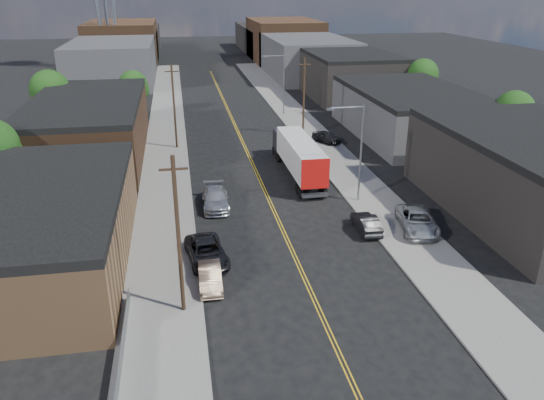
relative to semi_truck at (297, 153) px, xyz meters
name	(u,v)px	position (x,y,z in m)	size (l,w,h in m)	color
ground	(231,117)	(-4.12, 26.58, -2.28)	(260.00, 260.00, 0.00)	black
centerline	(244,145)	(-4.12, 11.58, -2.28)	(0.32, 120.00, 0.01)	gold
sidewalk_left	(166,148)	(-13.62, 11.58, -2.21)	(5.00, 140.00, 0.15)	slate
sidewalk_right	(318,141)	(5.38, 11.58, -2.21)	(5.00, 140.00, 0.15)	slate
warehouse_tan	(38,227)	(-22.12, -15.42, 0.52)	(12.00, 22.00, 5.60)	brown
warehouse_brown	(89,128)	(-22.12, 10.58, 1.02)	(12.00, 26.00, 6.60)	#492F1D
industrial_right_a	(536,174)	(17.87, -13.42, 1.27)	(14.00, 22.00, 7.10)	black
industrial_right_b	(410,112)	(17.88, 12.58, 0.77)	(14.00, 24.00, 6.10)	#363638
industrial_right_c	(349,75)	(17.88, 38.58, 1.52)	(14.00, 22.00, 7.60)	black
skyline_left_a	(113,61)	(-24.12, 61.58, 1.72)	(16.00, 30.00, 8.00)	#363638
skyline_right_a	(307,57)	(15.88, 61.58, 1.72)	(16.00, 30.00, 8.00)	#363638
skyline_left_b	(123,43)	(-24.12, 86.58, 2.72)	(16.00, 26.00, 10.00)	#492F1D
skyline_right_b	(284,40)	(15.88, 86.58, 2.72)	(16.00, 26.00, 10.00)	#492F1D
skyline_left_c	(129,41)	(-24.12, 106.58, 1.22)	(16.00, 40.00, 7.00)	black
skyline_right_c	(270,39)	(15.88, 106.58, 1.22)	(16.00, 40.00, 7.00)	black
streetlight_near	(357,146)	(3.48, -8.42, 3.04)	(3.39, 0.25, 9.00)	gray
streetlight_far	(281,80)	(3.48, 26.58, 3.04)	(3.39, 0.25, 9.00)	gray
utility_pole_left_near	(178,236)	(-12.32, -23.42, 2.85)	(1.60, 0.26, 10.00)	black
utility_pole_left_far	(174,107)	(-12.32, 11.58, 2.85)	(1.60, 0.26, 10.00)	black
utility_pole_right	(304,97)	(4.08, 14.58, 2.85)	(1.60, 0.26, 10.00)	black
chainlink_fence	(118,382)	(-15.62, -29.92, -1.63)	(0.05, 16.00, 1.22)	slate
tree_left_mid	(51,92)	(-28.06, 21.58, 3.20)	(5.10, 5.04, 8.37)	black
tree_left_far	(134,87)	(-18.06, 28.58, 2.28)	(4.35, 4.20, 6.97)	black
tree_right_near	(514,113)	(25.94, 2.58, 2.59)	(4.60, 4.48, 7.44)	black
tree_right_far	(423,76)	(25.94, 26.58, 2.89)	(4.85, 4.76, 7.91)	black
semi_truck	(297,153)	(0.00, 0.00, 0.00)	(2.63, 15.31, 4.01)	silver
car_left_b	(210,277)	(-10.52, -20.76, -1.59)	(1.48, 4.24, 1.40)	#7B6450
car_left_c	(207,252)	(-10.52, -17.42, -1.51)	(2.57, 5.58, 1.55)	black
car_left_d	(215,199)	(-9.12, -7.42, -1.47)	(2.27, 5.59, 1.62)	#ABADB1
car_right_oncoming	(366,223)	(2.48, -14.55, -1.57)	(1.50, 4.31, 1.42)	black
car_right_lot_a	(417,221)	(6.49, -15.35, -1.32)	(2.70, 5.86, 1.63)	#A9ADAE
car_right_lot_c	(326,137)	(6.11, 10.48, -1.44)	(1.64, 4.07, 1.39)	black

